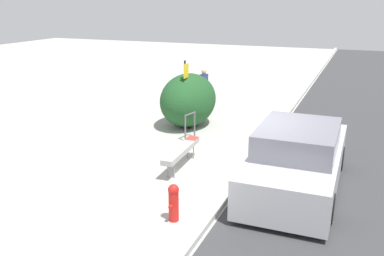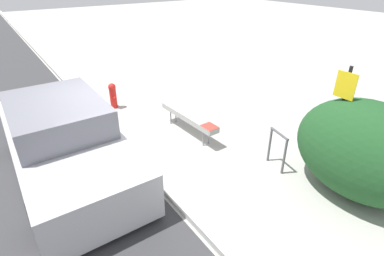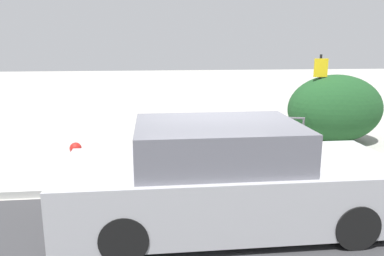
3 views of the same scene
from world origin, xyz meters
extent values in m
plane|color=#ADAAA3|center=(0.00, 0.00, 0.00)|extent=(60.00, 60.00, 0.00)
cube|color=#B7B7B2|center=(0.00, 0.00, 0.07)|extent=(60.00, 0.20, 0.13)
cylinder|color=gray|center=(-0.66, 1.49, 0.20)|extent=(0.04, 0.04, 0.40)
cylinder|color=gray|center=(0.74, 1.55, 0.20)|extent=(0.04, 0.04, 0.40)
cylinder|color=gray|center=(-0.66, 1.66, 0.20)|extent=(0.04, 0.04, 0.40)
cylinder|color=gray|center=(0.73, 1.71, 0.20)|extent=(0.04, 0.04, 0.40)
cube|color=#999993|center=(0.04, 1.60, 0.47)|extent=(2.01, 0.38, 0.13)
cube|color=red|center=(0.86, 1.64, 0.54)|extent=(0.37, 0.31, 0.01)
cylinder|color=#515156|center=(2.05, 2.34, 0.40)|extent=(0.05, 0.05, 0.80)
cylinder|color=#515156|center=(2.54, 2.23, 0.40)|extent=(0.05, 0.05, 0.80)
cylinder|color=#515156|center=(2.29, 2.29, 0.80)|extent=(0.55, 0.17, 0.05)
cylinder|color=black|center=(3.12, 2.80, 1.15)|extent=(0.06, 0.06, 2.30)
cube|color=yellow|center=(3.12, 2.76, 1.97)|extent=(0.36, 0.02, 0.46)
cylinder|color=red|center=(-2.55, 0.64, 0.30)|extent=(0.20, 0.20, 0.60)
sphere|color=red|center=(-2.55, 0.64, 0.66)|extent=(0.22, 0.22, 0.22)
cylinder|color=red|center=(-2.69, 0.64, 0.36)|extent=(0.08, 0.07, 0.07)
cylinder|color=red|center=(-2.41, 0.64, 0.36)|extent=(0.08, 0.07, 0.07)
ellipsoid|color=#1E4C23|center=(3.65, 2.91, 0.89)|extent=(2.48, 1.77, 1.79)
cylinder|color=black|center=(1.43, -0.47, 0.30)|extent=(0.60, 0.18, 0.60)
cylinder|color=black|center=(1.43, -2.17, 0.30)|extent=(0.60, 0.18, 0.60)
cylinder|color=black|center=(-1.48, -0.47, 0.30)|extent=(0.60, 0.18, 0.60)
cylinder|color=black|center=(-1.49, -2.17, 0.30)|extent=(0.60, 0.18, 0.60)
cube|color=#B7B7BC|center=(-0.03, -1.32, 0.53)|extent=(4.70, 1.85, 0.83)
cube|color=slate|center=(-0.22, -1.32, 1.21)|extent=(2.26, 1.66, 0.58)
camera|label=1|loc=(-9.37, -2.51, 4.16)|focal=40.00mm
camera|label=2|loc=(5.61, -2.12, 3.73)|focal=28.00mm
camera|label=3|loc=(-1.12, -6.28, 2.58)|focal=35.00mm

